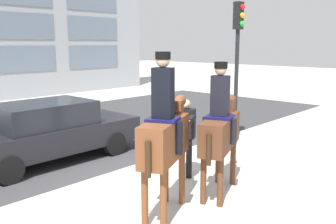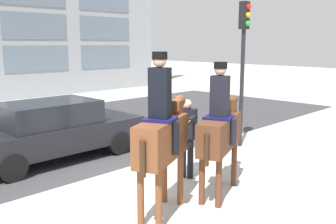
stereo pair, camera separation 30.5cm
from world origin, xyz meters
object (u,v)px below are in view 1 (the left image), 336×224
mounted_horse_companion (221,129)px  traffic_light (238,51)px  pedestrian_bystander (186,132)px  street_car_near_lane (47,131)px  mounted_horse_lead (165,135)px

mounted_horse_companion → traffic_light: traffic_light is taller
mounted_horse_companion → pedestrian_bystander: size_ratio=1.48×
street_car_near_lane → traffic_light: bearing=-30.7°
mounted_horse_companion → pedestrian_bystander: 1.06m
traffic_light → mounted_horse_lead: bearing=-161.4°
mounted_horse_lead → mounted_horse_companion: 1.39m
mounted_horse_companion → street_car_near_lane: bearing=84.0°
pedestrian_bystander → traffic_light: traffic_light is taller
mounted_horse_companion → street_car_near_lane: size_ratio=0.56×
street_car_near_lane → traffic_light: 5.40m
mounted_horse_companion → street_car_near_lane: (-1.19, 4.25, -0.52)m
mounted_horse_lead → traffic_light: 4.94m
mounted_horse_companion → mounted_horse_lead: bearing=152.3°
pedestrian_bystander → street_car_near_lane: (-1.38, 3.24, -0.25)m
mounted_horse_companion → pedestrian_bystander: bearing=57.7°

